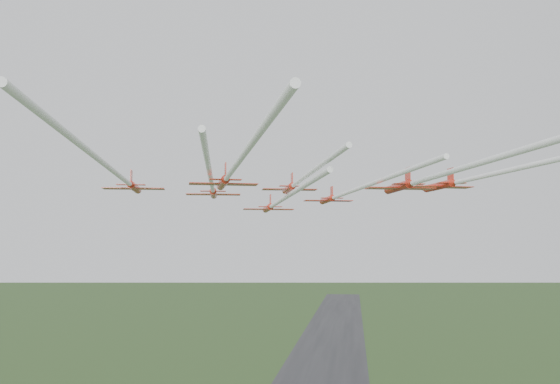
# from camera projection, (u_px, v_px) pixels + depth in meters

# --- Properties ---
(runway) EXTENTS (38.00, 900.00, 0.04)m
(runway) POSITION_uv_depth(u_px,v_px,m) (326.00, 362.00, 289.50)
(runway) COLOR #2D2D2F
(runway) RESTS_ON ground
(jet_lead) EXTENTS (19.55, 64.71, 2.94)m
(jet_lead) POSITION_uv_depth(u_px,v_px,m) (278.00, 202.00, 105.19)
(jet_lead) COLOR red
(jet_row2_left) EXTENTS (16.78, 62.59, 2.75)m
(jet_row2_left) POSITION_uv_depth(u_px,v_px,m) (212.00, 184.00, 90.29)
(jet_row2_left) COLOR red
(jet_row2_right) EXTENTS (17.51, 55.09, 2.49)m
(jet_row2_right) POSITION_uv_depth(u_px,v_px,m) (348.00, 192.00, 93.64)
(jet_row2_right) COLOR red
(jet_row3_left) EXTENTS (17.55, 62.13, 2.64)m
(jet_row3_left) POSITION_uv_depth(u_px,v_px,m) (117.00, 174.00, 74.03)
(jet_row3_left) COLOR red
(jet_row3_mid) EXTENTS (13.46, 43.45, 2.41)m
(jet_row3_mid) POSITION_uv_depth(u_px,v_px,m) (298.00, 182.00, 82.56)
(jet_row3_mid) COLOR red
(jet_row3_right) EXTENTS (18.80, 49.80, 2.74)m
(jet_row3_right) POSITION_uv_depth(u_px,v_px,m) (478.00, 177.00, 81.05)
(jet_row3_right) COLOR red
(jet_row4_left) EXTENTS (17.82, 51.38, 2.54)m
(jet_row4_left) POSITION_uv_depth(u_px,v_px,m) (232.00, 170.00, 65.15)
(jet_row4_left) COLOR red
(jet_row4_right) EXTENTS (20.84, 66.96, 2.54)m
(jet_row4_right) POSITION_uv_depth(u_px,v_px,m) (465.00, 167.00, 59.30)
(jet_row4_right) COLOR red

